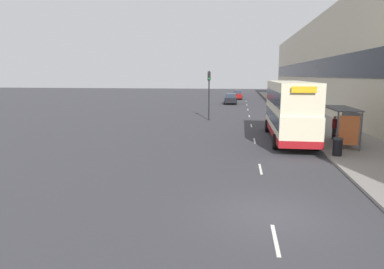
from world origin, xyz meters
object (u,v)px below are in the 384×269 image
Objects in this scene: car_1 at (231,99)px; litter_bin at (338,147)px; double_decker_bus_near at (289,109)px; pedestrian_1 at (350,128)px; car_0 at (237,95)px; traffic_light_far_kerb at (209,87)px; pedestrian_2 at (334,127)px; bus_shelter at (345,119)px.

litter_bin is at bearing 101.02° from car_1.
litter_bin is (7.22, -37.07, -0.19)m from car_1.
double_decker_bus_near reaches higher than pedestrian_1.
traffic_light_far_kerb is (-2.75, -32.91, 2.61)m from car_0.
pedestrian_2 is at bearing 77.69° from litter_bin.
pedestrian_1 is at bearing 100.79° from car_0.
bus_shelter is at bearing -31.88° from double_decker_bus_near.
car_0 reaches higher than litter_bin.
traffic_light_far_kerb is at bearing 85.22° from car_0.
pedestrian_2 reaches higher than litter_bin.
double_decker_bus_near is (-3.30, 2.05, 0.41)m from bus_shelter.
litter_bin is (-1.19, -5.44, -0.34)m from pedestrian_2.
bus_shelter is 4.00× the size of litter_bin.
pedestrian_1 reaches higher than litter_bin.
bus_shelter is 2.37m from pedestrian_2.
double_decker_bus_near is at bearing 95.42° from car_0.
pedestrian_1 is (0.91, 1.82, -0.82)m from bus_shelter.
bus_shelter is at bearing -116.54° from pedestrian_1.
litter_bin is (2.08, -5.29, -1.62)m from double_decker_bus_near.
pedestrian_1 is at bearing -21.92° from pedestrian_2.
bus_shelter is at bearing 99.26° from car_0.
pedestrian_1 is 5.51m from litter_bin.
pedestrian_1 is 15.65m from traffic_light_far_kerb.
double_decker_bus_near is 43.67m from car_0.
car_1 reaches higher than litter_bin.
car_0 is 33.13m from traffic_light_far_kerb.
car_1 is (-8.44, 33.83, -1.02)m from bus_shelter.
pedestrian_2 reaches higher than car_0.
bus_shelter is 1.03× the size of car_0.
pedestrian_2 is (7.38, -43.30, 0.14)m from car_0.
pedestrian_2 is at bearing 99.68° from car_0.
bus_shelter is 0.39× the size of double_decker_bus_near.
bus_shelter is 16.27m from traffic_light_far_kerb.
bus_shelter is 3.90m from double_decker_bus_near.
traffic_light_far_kerb is at bearing 128.93° from bus_shelter.
pedestrian_2 is (-0.03, 2.20, -0.87)m from bus_shelter.
double_decker_bus_near is 4.39m from pedestrian_1.
car_1 is 0.84× the size of traffic_light_far_kerb.
bus_shelter is 2.19m from pedestrian_1.
double_decker_bus_near reaches higher than bus_shelter.
car_1 is at bearing 85.33° from traffic_light_far_kerb.
litter_bin is 0.20× the size of traffic_light_far_kerb.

